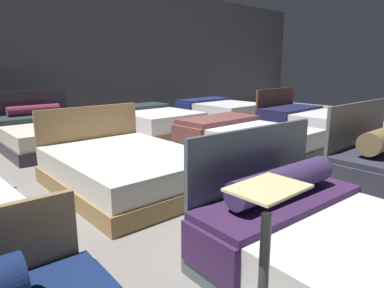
# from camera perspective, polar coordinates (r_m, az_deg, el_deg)

# --- Properties ---
(ground_plane) EXTENTS (18.00, 18.00, 0.02)m
(ground_plane) POSITION_cam_1_polar(r_m,az_deg,el_deg) (4.95, 0.25, -4.05)
(ground_plane) COLOR gray
(showroom_back_wall) EXTENTS (18.00, 0.06, 3.50)m
(showroom_back_wall) POSITION_cam_1_polar(r_m,az_deg,el_deg) (8.78, -21.25, 14.17)
(showroom_back_wall) COLOR #47474C
(showroom_back_wall) RESTS_ON ground_plane
(bed_1) EXTENTS (1.59, 1.99, 0.97)m
(bed_1) POSITION_cam_1_polar(r_m,az_deg,el_deg) (2.51, 25.55, -16.95)
(bed_1) COLOR #4A575C
(bed_1) RESTS_ON ground_plane
(bed_5) EXTENTS (1.57, 2.05, 0.90)m
(bed_5) POSITION_cam_1_polar(r_m,az_deg,el_deg) (4.16, -10.85, -4.19)
(bed_5) COLOR olive
(bed_5) RESTS_ON ground_plane
(bed_6) EXTENTS (1.56, 2.07, 0.57)m
(bed_6) POSITION_cam_1_polar(r_m,az_deg,el_deg) (5.60, 8.87, 0.64)
(bed_6) COLOR #292934
(bed_6) RESTS_ON ground_plane
(bed_7) EXTENTS (1.64, 2.13, 0.95)m
(bed_7) POSITION_cam_1_polar(r_m,az_deg,el_deg) (7.45, 20.00, 3.18)
(bed_7) COLOR brown
(bed_7) RESTS_ON ground_plane
(bed_9) EXTENTS (1.70, 2.08, 0.97)m
(bed_9) POSITION_cam_1_polar(r_m,az_deg,el_deg) (6.69, -23.14, 1.68)
(bed_9) COLOR #2F2735
(bed_9) RESTS_ON ground_plane
(bed_10) EXTENTS (1.60, 2.08, 0.54)m
(bed_10) POSITION_cam_1_polar(r_m,az_deg,el_deg) (7.65, -6.78, 3.93)
(bed_10) COLOR brown
(bed_10) RESTS_ON ground_plane
(bed_11) EXTENTS (1.62, 2.02, 0.56)m
(bed_11) POSITION_cam_1_polar(r_m,az_deg,el_deg) (9.03, 4.86, 5.42)
(bed_11) COLOR #33312F
(bed_11) RESTS_ON ground_plane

